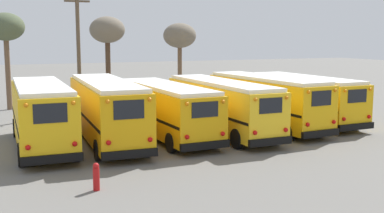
# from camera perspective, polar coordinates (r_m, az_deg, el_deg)

# --- Properties ---
(ground_plane) EXTENTS (160.00, 160.00, 0.00)m
(ground_plane) POSITION_cam_1_polar(r_m,az_deg,el_deg) (27.72, 0.01, -3.29)
(ground_plane) COLOR #66635E
(school_bus_0) EXTENTS (2.87, 9.53, 3.26)m
(school_bus_0) POSITION_cam_1_polar(r_m,az_deg,el_deg) (25.12, -17.41, -0.76)
(school_bus_0) COLOR yellow
(school_bus_0) RESTS_ON ground
(school_bus_1) EXTENTS (3.05, 10.63, 3.28)m
(school_bus_1) POSITION_cam_1_polar(r_m,az_deg,el_deg) (25.80, -10.11, -0.27)
(school_bus_1) COLOR #E5A00C
(school_bus_1) RESTS_ON ground
(school_bus_2) EXTENTS (2.75, 9.86, 2.96)m
(school_bus_2) POSITION_cam_1_polar(r_m,az_deg,el_deg) (26.67, -3.10, -0.24)
(school_bus_2) COLOR #E5A00C
(school_bus_2) RESTS_ON ground
(school_bus_3) EXTENTS (2.46, 10.58, 3.05)m
(school_bus_3) POSITION_cam_1_polar(r_m,az_deg,el_deg) (27.83, 3.44, 0.22)
(school_bus_3) COLOR yellow
(school_bus_3) RESTS_ON ground
(school_bus_4) EXTENTS (2.95, 10.08, 3.17)m
(school_bus_4) POSITION_cam_1_polar(r_m,az_deg,el_deg) (29.83, 8.74, 0.77)
(school_bus_4) COLOR #EAAA0F
(school_bus_4) RESTS_ON ground
(school_bus_5) EXTENTS (2.73, 9.59, 3.01)m
(school_bus_5) POSITION_cam_1_polar(r_m,az_deg,el_deg) (32.19, 13.17, 1.05)
(school_bus_5) COLOR #EAAA0F
(school_bus_5) RESTS_ON ground
(utility_pole) EXTENTS (1.80, 0.28, 9.18)m
(utility_pole) POSITION_cam_1_polar(r_m,az_deg,el_deg) (35.90, -13.30, 6.75)
(utility_pole) COLOR brown
(utility_pole) RESTS_ON ground
(bare_tree_0) EXTENTS (2.83, 2.83, 7.38)m
(bare_tree_0) POSITION_cam_1_polar(r_m,az_deg,el_deg) (39.35, -21.23, 8.57)
(bare_tree_0) COLOR brown
(bare_tree_0) RESTS_ON ground
(bare_tree_1) EXTENTS (3.03, 3.03, 7.31)m
(bare_tree_1) POSITION_cam_1_polar(r_m,az_deg,el_deg) (42.48, -10.01, 8.73)
(bare_tree_1) COLOR #473323
(bare_tree_1) RESTS_ON ground
(bare_tree_3) EXTENTS (2.96, 2.96, 6.80)m
(bare_tree_3) POSITION_cam_1_polar(r_m,az_deg,el_deg) (43.61, -1.47, 8.26)
(bare_tree_3) COLOR brown
(bare_tree_3) RESTS_ON ground
(fire_hydrant) EXTENTS (0.24, 0.24, 1.03)m
(fire_hydrant) POSITION_cam_1_polar(r_m,az_deg,el_deg) (17.95, -11.28, -8.14)
(fire_hydrant) COLOR #B21414
(fire_hydrant) RESTS_ON ground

